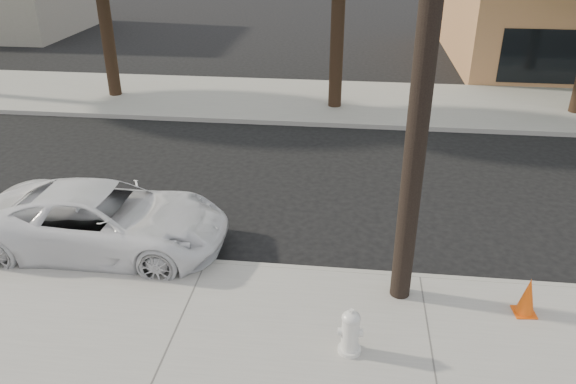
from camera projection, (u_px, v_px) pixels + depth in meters
The scene contains 8 objects.
ground at pixel (230, 215), 12.62m from camera, with size 120.00×120.00×0.00m, color black.
near_sidewalk at pixel (172, 343), 8.77m from camera, with size 90.00×4.40×0.15m, color gray.
far_sidewalk at pixel (280, 100), 20.14m from camera, with size 90.00×5.00×0.15m, color gray.
curb_near at pixel (207, 264), 10.73m from camera, with size 90.00×0.12×0.16m, color #9E9B93.
utility_pole at pixel (429, 26), 7.74m from camera, with size 1.40×0.34×9.00m.
police_cruiser at pixel (104, 220), 11.04m from camera, with size 2.24×4.86×1.35m, color white.
fire_hydrant at pixel (350, 333), 8.34m from camera, with size 0.38×0.35×0.73m.
traffic_cone at pixel (528, 297), 9.16m from camera, with size 0.38×0.38×0.68m.
Camera 1 is at (2.61, -10.83, 6.11)m, focal length 35.00 mm.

